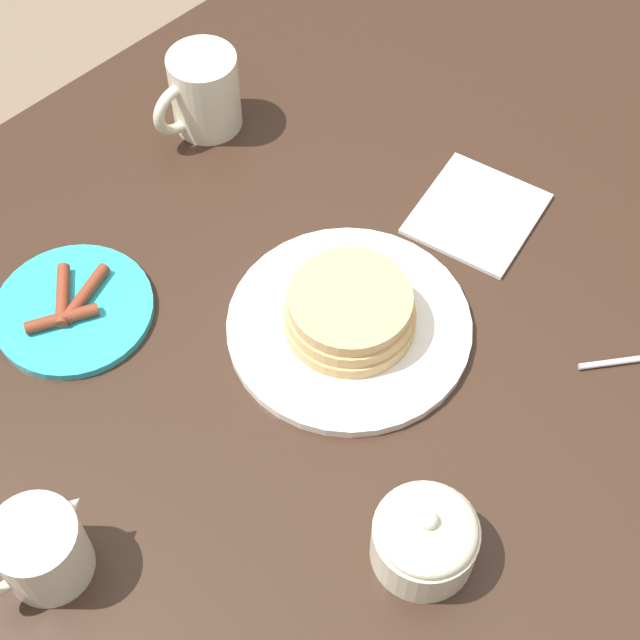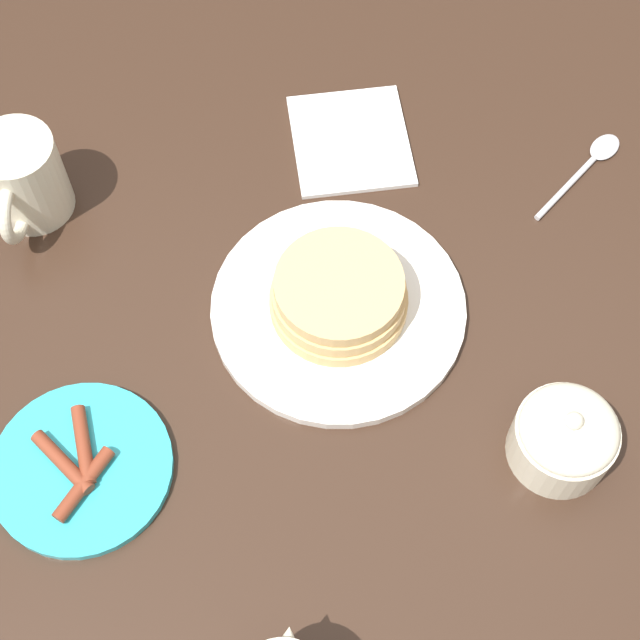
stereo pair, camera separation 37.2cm
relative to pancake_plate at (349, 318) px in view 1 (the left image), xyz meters
The scene contains 8 objects.
ground_plane 0.75m from the pancake_plate, 145.39° to the right, with size 8.00×8.00×0.00m, color #7A6651.
dining_table 0.14m from the pancake_plate, 145.39° to the right, with size 1.46×0.99×0.72m.
pancake_plate is the anchor object (origin of this frame).
side_plate_bacon 0.31m from the pancake_plate, 49.24° to the right, with size 0.18×0.18×0.02m.
coffee_mug 0.36m from the pancake_plate, 105.85° to the right, with size 0.12×0.09×0.10m.
creamer_pitcher 0.39m from the pancake_plate, ahead, with size 0.12×0.08×0.09m.
sugar_bowl 0.26m from the pancake_plate, 59.20° to the left, with size 0.10×0.10×0.09m.
napkin 0.23m from the pancake_plate, behind, with size 0.17×0.16×0.01m.
Camera 1 is at (0.50, 0.44, 1.62)m, focal length 55.00 mm.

